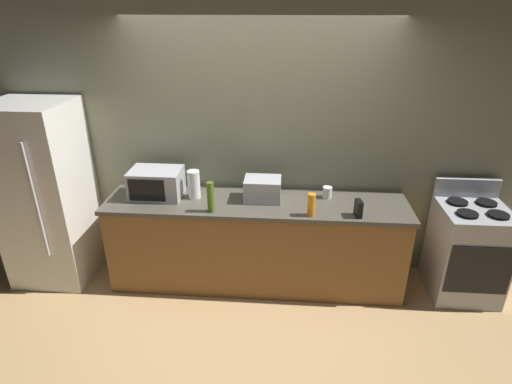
# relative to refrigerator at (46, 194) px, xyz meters

# --- Properties ---
(ground_plane) EXTENTS (8.00, 8.00, 0.00)m
(ground_plane) POSITION_rel_refrigerator_xyz_m (2.05, -0.40, -0.90)
(ground_plane) COLOR tan
(back_wall) EXTENTS (6.40, 0.10, 2.70)m
(back_wall) POSITION_rel_refrigerator_xyz_m (2.05, 0.41, 0.45)
(back_wall) COLOR gray
(back_wall) RESTS_ON ground_plane
(counter_run) EXTENTS (2.84, 0.64, 0.90)m
(counter_run) POSITION_rel_refrigerator_xyz_m (2.05, 0.00, -0.45)
(counter_run) COLOR brown
(counter_run) RESTS_ON ground_plane
(refrigerator) EXTENTS (0.72, 0.73, 1.80)m
(refrigerator) POSITION_rel_refrigerator_xyz_m (0.00, 0.00, 0.00)
(refrigerator) COLOR white
(refrigerator) RESTS_ON ground_plane
(stove_range) EXTENTS (0.60, 0.61, 1.08)m
(stove_range) POSITION_rel_refrigerator_xyz_m (4.05, 0.00, -0.44)
(stove_range) COLOR #B7BABF
(stove_range) RESTS_ON ground_plane
(microwave) EXTENTS (0.48, 0.35, 0.27)m
(microwave) POSITION_rel_refrigerator_xyz_m (1.10, 0.05, 0.13)
(microwave) COLOR #B7BABF
(microwave) RESTS_ON counter_run
(toaster_oven) EXTENTS (0.34, 0.26, 0.21)m
(toaster_oven) POSITION_rel_refrigerator_xyz_m (2.11, 0.06, 0.10)
(toaster_oven) COLOR #B7BABF
(toaster_oven) RESTS_ON counter_run
(paper_towel_roll) EXTENTS (0.12, 0.12, 0.27)m
(paper_towel_roll) POSITION_rel_refrigerator_xyz_m (1.46, 0.05, 0.13)
(paper_towel_roll) COLOR white
(paper_towel_roll) RESTS_ON counter_run
(cordless_phone) EXTENTS (0.06, 0.12, 0.15)m
(cordless_phone) POSITION_rel_refrigerator_xyz_m (2.96, -0.22, 0.07)
(cordless_phone) COLOR black
(cordless_phone) RESTS_ON counter_run
(bottle_dish_soap) EXTENTS (0.07, 0.07, 0.21)m
(bottle_dish_soap) POSITION_rel_refrigerator_xyz_m (2.55, -0.23, 0.10)
(bottle_dish_soap) COLOR orange
(bottle_dish_soap) RESTS_ON counter_run
(bottle_olive_oil) EXTENTS (0.06, 0.06, 0.28)m
(bottle_olive_oil) POSITION_rel_refrigerator_xyz_m (1.67, -0.23, 0.14)
(bottle_olive_oil) COLOR #4C6B19
(bottle_olive_oil) RESTS_ON counter_run
(mug_white) EXTENTS (0.09, 0.09, 0.11)m
(mug_white) POSITION_rel_refrigerator_xyz_m (2.72, 0.15, 0.05)
(mug_white) COLOR white
(mug_white) RESTS_ON counter_run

